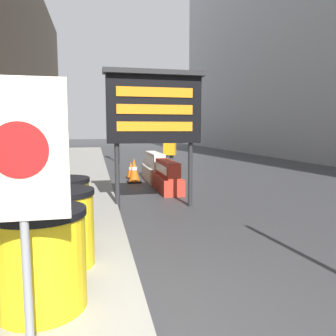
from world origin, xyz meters
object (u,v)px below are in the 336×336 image
Objects in this scene: jersey_barrier_red_striped at (167,178)px; warning_sign at (21,168)px; message_board at (154,109)px; traffic_light_near_curb at (118,106)px; barrel_drum_middle at (60,228)px; traffic_cone_near at (131,170)px; barrel_drum_foreground at (41,259)px; pedestrian_worker at (170,150)px; barrel_drum_back at (62,209)px; traffic_cone_far at (175,175)px; jersey_barrier_white at (154,168)px; traffic_cone_mid at (134,171)px.

warning_sign is at bearing -110.53° from jersey_barrier_red_striped.
traffic_light_near_curb reaches higher than message_board.
barrel_drum_middle is 7.84m from traffic_cone_near.
message_board is (1.66, 3.06, 1.57)m from barrel_drum_middle.
barrel_drum_foreground is 0.55× the size of pedestrian_worker.
warning_sign is 7.00m from jersey_barrier_red_striped.
barrel_drum_back is 1.51× the size of traffic_cone_near.
traffic_cone_far is at bearing 64.51° from barrel_drum_middle.
traffic_cone_near is at bearing 105.22° from jersey_barrier_red_striped.
jersey_barrier_white is 1.22m from pedestrian_worker.
barrel_drum_foreground is at bearing -96.65° from traffic_light_near_curb.
pedestrian_worker is at bearing 71.40° from warning_sign.
traffic_light_near_curb is (-0.80, 7.97, 2.50)m from jersey_barrier_red_striped.
traffic_cone_near is (1.69, 6.73, -0.29)m from barrel_drum_back.
barrel_drum_foreground is 8.76m from traffic_cone_near.
warning_sign reaches higher than jersey_barrier_red_striped.
warning_sign is 8.40m from traffic_cone_mid.
traffic_cone_far is 0.16× the size of traffic_light_near_curb.
barrel_drum_back is at bearing 94.15° from barrel_drum_middle.
traffic_cone_far is (2.86, 7.36, -1.13)m from warning_sign.
barrel_drum_foreground is 8.32m from jersey_barrier_white.
traffic_cone_mid is (0.00, -1.01, 0.10)m from traffic_cone_near.
pedestrian_worker reaches higher than traffic_cone_near.
barrel_drum_middle is at bearing 85.94° from barrel_drum_foreground.
traffic_light_near_curb is (-0.07, 5.28, 2.59)m from traffic_cone_near.
traffic_light_near_curb reaches higher than traffic_cone_mid.
barrel_drum_foreground is at bearing -112.31° from jersey_barrier_red_striped.
jersey_barrier_red_striped is 0.45× the size of traffic_light_near_curb.
barrel_drum_back is at bearing -104.07° from traffic_cone_near.
barrel_drum_foreground is 7.77m from traffic_cone_mid.
message_board reaches higher than barrel_drum_back.
message_board reaches higher than barrel_drum_middle.
jersey_barrier_red_striped reaches higher than traffic_cone_near.
jersey_barrier_red_striped is (0.69, 1.90, -1.77)m from message_board.
traffic_cone_mid is at bearing 73.55° from barrel_drum_back.
jersey_barrier_red_striped is at bearing -74.78° from traffic_cone_near.
jersey_barrier_white is at bearing 90.00° from jersey_barrier_red_striped.
barrel_drum_back is 4.71m from jersey_barrier_red_striped.
barrel_drum_middle is 1.51× the size of traffic_cone_near.
jersey_barrier_red_striped is 1.10× the size of pedestrian_worker.
traffic_cone_mid reaches higher than traffic_cone_far.
pedestrian_worker reaches higher than barrel_drum_back.
barrel_drum_foreground reaches higher than traffic_cone_far.
barrel_drum_foreground reaches higher than traffic_cone_near.
jersey_barrier_red_striped is 3.03m from pedestrian_worker.
barrel_drum_middle is 7.41m from jersey_barrier_white.
traffic_light_near_curb is at bearing 97.73° from jersey_barrier_white.
jersey_barrier_red_striped is 2.24× the size of traffic_cone_mid.
traffic_cone_far is (0.43, -1.17, -0.10)m from jersey_barrier_white.
traffic_cone_mid reaches higher than traffic_cone_near.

